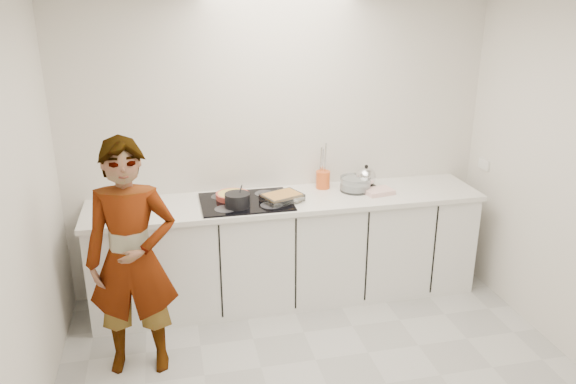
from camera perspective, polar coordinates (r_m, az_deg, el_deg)
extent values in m
cube|color=silver|center=(4.77, -0.86, 5.05)|extent=(3.60, 0.00, 2.60)
cube|color=silver|center=(3.28, -26.90, -4.18)|extent=(0.00, 3.20, 2.60)
cube|color=white|center=(5.25, 19.29, 2.69)|extent=(0.02, 0.15, 0.09)
cube|color=white|center=(4.78, -0.02, -6.00)|extent=(3.20, 0.58, 0.87)
cube|color=white|center=(4.60, -0.02, -0.89)|extent=(3.24, 0.64, 0.04)
cube|color=black|center=(4.51, -4.30, -0.99)|extent=(0.72, 0.54, 0.01)
cylinder|color=#C9483C|center=(4.57, -5.65, -0.38)|extent=(0.27, 0.27, 0.04)
cylinder|color=#F9D55E|center=(4.57, -5.66, -0.18)|extent=(0.24, 0.24, 0.01)
cylinder|color=black|center=(4.38, -5.16, -0.83)|extent=(0.25, 0.25, 0.11)
cylinder|color=silver|center=(4.38, -4.95, -0.12)|extent=(0.05, 0.07, 0.17)
cube|color=silver|center=(4.49, -0.61, -0.57)|extent=(0.36, 0.32, 0.06)
cube|color=gold|center=(4.48, -0.61, -0.33)|extent=(0.33, 0.28, 0.02)
cylinder|color=silver|center=(4.78, 6.84, 0.81)|extent=(0.28, 0.28, 0.12)
cylinder|color=white|center=(4.79, 6.84, 0.60)|extent=(0.24, 0.24, 0.06)
cube|color=white|center=(4.76, 9.20, 0.05)|extent=(0.26, 0.21, 0.04)
cylinder|color=black|center=(4.88, 7.86, 0.52)|extent=(0.24, 0.24, 0.02)
sphere|color=silver|center=(4.85, 7.91, 1.50)|extent=(0.23, 0.23, 0.18)
sphere|color=black|center=(4.82, 7.96, 2.59)|extent=(0.04, 0.04, 0.03)
cylinder|color=orange|center=(4.82, 3.57, 1.26)|extent=(0.14, 0.14, 0.15)
imported|color=white|center=(3.89, -15.55, -6.62)|extent=(0.64, 0.46, 1.66)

